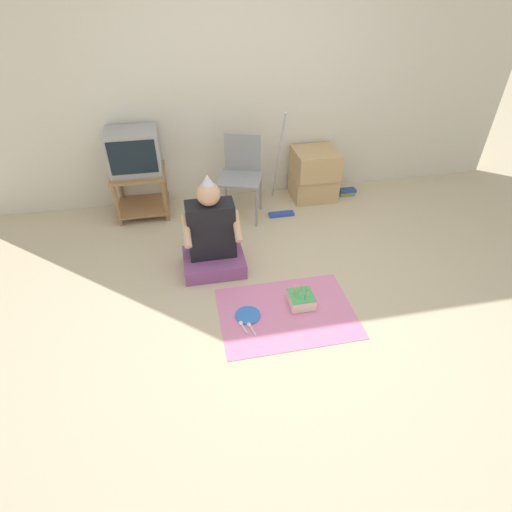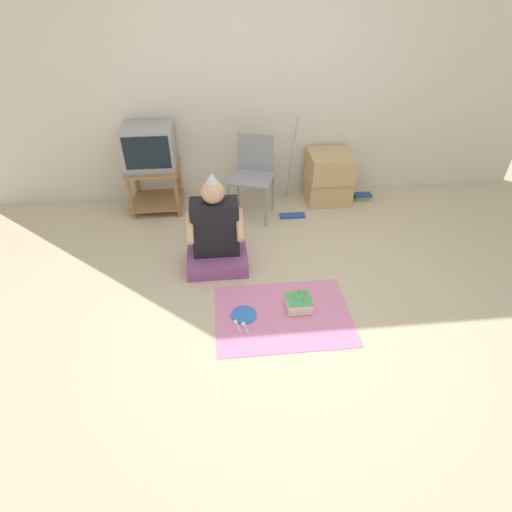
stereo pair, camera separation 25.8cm
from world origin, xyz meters
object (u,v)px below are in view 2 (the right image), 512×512
folding_chair (253,170)px  person_seated (216,236)px  dust_mop (292,185)px  tv (149,147)px  paper_plate (244,314)px  cardboard_box_stack (329,177)px  book_pile (362,196)px  birthday_cake (299,302)px

folding_chair → person_seated: person_seated is taller
dust_mop → person_seated: 1.23m
dust_mop → person_seated: bearing=-133.4°
tv → paper_plate: (0.85, -1.85, -0.71)m
cardboard_box_stack → paper_plate: size_ratio=2.86×
tv → cardboard_box_stack: (1.97, -0.03, -0.43)m
book_pile → paper_plate: bearing=-130.9°
tv → birthday_cake: 2.32m
book_pile → paper_plate: size_ratio=0.99×
tv → paper_plate: size_ratio=2.55×
cardboard_box_stack → tv: bearing=179.2°
folding_chair → dust_mop: size_ratio=0.76×
person_seated → folding_chair: bearing=65.4°
folding_chair → cardboard_box_stack: (0.89, 0.19, -0.21)m
cardboard_box_stack → paper_plate: 2.16m
dust_mop → book_pile: dust_mop is taller
tv → folding_chair: (1.08, -0.22, -0.21)m
paper_plate → book_pile: bearing=49.1°
birthday_cake → paper_plate: bearing=-174.4°
person_seated → dust_mop: bearing=46.6°
tv → book_pile: size_ratio=2.58×
folding_chair → person_seated: 1.04m
tv → birthday_cake: (1.30, -1.80, -0.67)m
folding_chair → person_seated: size_ratio=0.94×
folding_chair → birthday_cake: bearing=-81.9°
person_seated → birthday_cake: 0.96m
tv → folding_chair: bearing=-11.6°
dust_mop → birthday_cake: size_ratio=5.68×
folding_chair → birthday_cake: 1.66m
folding_chair → birthday_cake: size_ratio=4.31×
person_seated → birthday_cake: bearing=-45.3°
folding_chair → dust_mop: 0.46m
folding_chair → dust_mop: bearing=-4.2°
folding_chair → person_seated: (-0.42, -0.93, -0.19)m
book_pile → birthday_cake: bearing=-122.1°
tv → cardboard_box_stack: bearing=-0.8°
birthday_cake → paper_plate: (-0.46, -0.04, -0.05)m
tv → folding_chair: size_ratio=0.60×
dust_mop → paper_plate: (-0.65, -1.60, -0.32)m
book_pile → folding_chair: bearing=-172.7°
birthday_cake → dust_mop: bearing=82.8°
person_seated → paper_plate: size_ratio=4.54×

